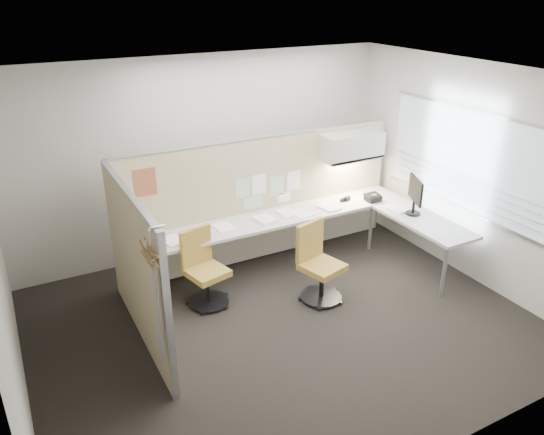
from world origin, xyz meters
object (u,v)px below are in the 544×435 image
chair_left (204,270)px  monitor (415,194)px  desk (302,224)px  chair_right (318,265)px  phone (373,198)px

chair_left → monitor: 3.01m
desk → chair_left: chair_left is taller
desk → chair_right: (-0.28, -0.85, -0.14)m
chair_right → monitor: size_ratio=1.89×
phone → monitor: bearing=-72.7°
monitor → phone: bearing=40.3°
desk → phone: size_ratio=18.94×
desk → monitor: monitor is taller
chair_left → monitor: size_ratio=1.82×
chair_right → phone: (1.46, 0.82, 0.32)m
desk → phone: bearing=-1.1°
desk → phone: (1.18, -0.02, 0.18)m
desk → chair_right: chair_right is taller
chair_right → desk: bearing=56.2°
monitor → phone: size_ratio=2.45×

